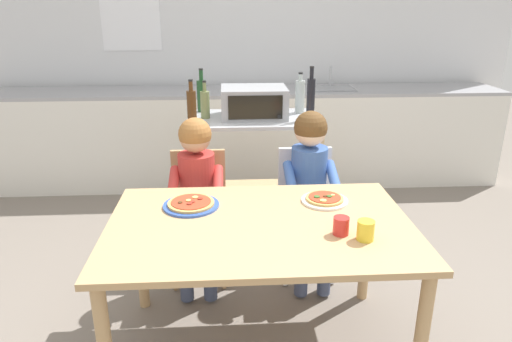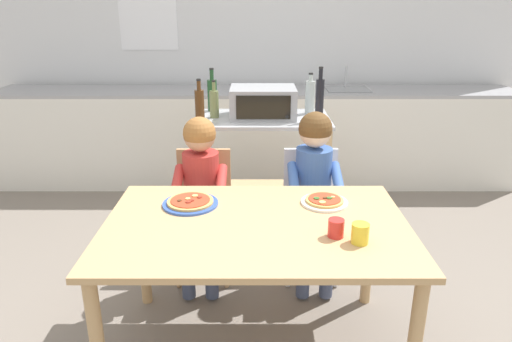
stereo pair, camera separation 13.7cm
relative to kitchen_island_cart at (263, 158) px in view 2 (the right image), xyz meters
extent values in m
plane|color=slate|center=(-0.05, -0.22, -0.60)|extent=(11.14, 11.14, 0.00)
cube|color=silver|center=(-0.05, 1.51, 0.75)|extent=(5.48, 0.12, 2.70)
cube|color=white|center=(-1.10, 1.45, 1.05)|extent=(0.56, 0.01, 0.80)
cube|color=silver|center=(-0.05, 1.10, -0.16)|extent=(4.93, 0.60, 0.89)
cube|color=#9E9EA3|center=(-0.05, 1.10, 0.30)|extent=(4.93, 0.60, 0.03)
cube|color=gray|center=(0.81, 1.10, 0.31)|extent=(0.40, 0.33, 0.02)
cylinder|color=#B7BABF|center=(0.81, 1.22, 0.41)|extent=(0.02, 0.02, 0.20)
cube|color=#B7BABF|center=(0.00, 0.00, 0.30)|extent=(0.96, 0.57, 0.02)
cube|color=tan|center=(0.00, 0.00, -0.28)|extent=(0.88, 0.53, 0.02)
cube|color=tan|center=(-0.44, -0.25, -0.16)|extent=(0.05, 0.05, 0.89)
cube|color=tan|center=(0.44, -0.25, -0.16)|extent=(0.05, 0.05, 0.89)
cube|color=tan|center=(-0.44, 0.25, -0.16)|extent=(0.05, 0.05, 0.89)
cube|color=tan|center=(0.44, 0.25, -0.16)|extent=(0.05, 0.05, 0.89)
cube|color=#999BA0|center=(0.00, 0.02, 0.42)|extent=(0.47, 0.36, 0.21)
cube|color=black|center=(0.00, -0.16, 0.42)|extent=(0.37, 0.01, 0.16)
cylinder|color=black|center=(0.16, -0.16, 0.35)|extent=(0.02, 0.01, 0.02)
cylinder|color=black|center=(0.39, -0.09, 0.45)|extent=(0.06, 0.06, 0.29)
cylinder|color=black|center=(0.39, -0.09, 0.63)|extent=(0.03, 0.03, 0.07)
cylinder|color=black|center=(0.39, -0.09, 0.68)|extent=(0.03, 0.03, 0.01)
cylinder|color=olive|center=(-0.35, 0.00, 0.40)|extent=(0.07, 0.07, 0.19)
cylinder|color=olive|center=(-0.35, 0.00, 0.53)|extent=(0.02, 0.02, 0.06)
cylinder|color=black|center=(-0.35, 0.00, 0.57)|extent=(0.03, 0.03, 0.01)
cylinder|color=#1E4723|center=(-0.38, 0.22, 0.43)|extent=(0.07, 0.07, 0.23)
cylinder|color=#1E4723|center=(-0.38, 0.22, 0.58)|extent=(0.03, 0.03, 0.08)
cylinder|color=black|center=(-0.38, 0.22, 0.62)|extent=(0.03, 0.03, 0.01)
cylinder|color=#4C2D14|center=(-0.43, -0.21, 0.43)|extent=(0.06, 0.06, 0.24)
cylinder|color=#4C2D14|center=(-0.43, -0.21, 0.57)|extent=(0.03, 0.03, 0.06)
cylinder|color=black|center=(-0.43, -0.21, 0.61)|extent=(0.03, 0.03, 0.01)
cylinder|color=#ADB7B2|center=(0.35, 0.13, 0.43)|extent=(0.07, 0.07, 0.24)
cylinder|color=#ADB7B2|center=(0.35, 0.13, 0.57)|extent=(0.03, 0.03, 0.05)
cylinder|color=black|center=(0.35, 0.13, 0.60)|extent=(0.03, 0.03, 0.01)
cube|color=tan|center=(-0.05, -1.33, 0.11)|extent=(1.43, 0.93, 0.03)
cylinder|color=tan|center=(-0.71, -0.93, -0.26)|extent=(0.06, 0.06, 0.69)
cylinder|color=tan|center=(0.60, -0.93, -0.26)|extent=(0.06, 0.06, 0.69)
cube|color=tan|center=(-0.39, -0.64, -0.16)|extent=(0.36, 0.36, 0.04)
cube|color=tan|center=(-0.39, -0.48, 0.03)|extent=(0.34, 0.03, 0.38)
cylinder|color=tan|center=(-0.24, -0.79, -0.38)|extent=(0.03, 0.03, 0.42)
cylinder|color=tan|center=(-0.54, -0.79, -0.38)|extent=(0.03, 0.03, 0.42)
cylinder|color=tan|center=(-0.24, -0.49, -0.38)|extent=(0.03, 0.03, 0.42)
cylinder|color=tan|center=(-0.54, -0.49, -0.38)|extent=(0.03, 0.03, 0.42)
cube|color=silver|center=(0.30, -0.63, -0.16)|extent=(0.36, 0.36, 0.04)
cube|color=silver|center=(0.30, -0.47, 0.03)|extent=(0.34, 0.03, 0.38)
cylinder|color=silver|center=(0.45, -0.78, -0.38)|extent=(0.03, 0.03, 0.42)
cylinder|color=silver|center=(0.15, -0.78, -0.38)|extent=(0.03, 0.03, 0.42)
cylinder|color=silver|center=(0.45, -0.48, -0.38)|extent=(0.03, 0.03, 0.42)
cylinder|color=silver|center=(0.15, -0.48, -0.38)|extent=(0.03, 0.03, 0.42)
cube|color=#424C6B|center=(-0.32, -0.78, -0.12)|extent=(0.10, 0.30, 0.10)
cylinder|color=#424C6B|center=(-0.32, -0.91, -0.36)|extent=(0.08, 0.08, 0.44)
cube|color=#424C6B|center=(-0.46, -0.78, -0.12)|extent=(0.10, 0.30, 0.10)
cylinder|color=#424C6B|center=(-0.46, -0.91, -0.36)|extent=(0.08, 0.08, 0.44)
cylinder|color=#BC332D|center=(-0.26, -0.74, 0.10)|extent=(0.06, 0.26, 0.15)
cylinder|color=#BC332D|center=(-0.52, -0.74, 0.10)|extent=(0.06, 0.26, 0.15)
cylinder|color=#BC332D|center=(-0.39, -0.64, 0.06)|extent=(0.22, 0.22, 0.37)
sphere|color=tan|center=(-0.39, -0.64, 0.35)|extent=(0.19, 0.19, 0.19)
sphere|color=#9E6633|center=(-0.39, -0.64, 0.36)|extent=(0.20, 0.20, 0.20)
cube|color=#424C6B|center=(0.37, -0.77, -0.12)|extent=(0.10, 0.30, 0.10)
cylinder|color=#424C6B|center=(0.37, -0.90, -0.36)|extent=(0.08, 0.08, 0.44)
cube|color=#424C6B|center=(0.23, -0.77, -0.12)|extent=(0.10, 0.30, 0.10)
cylinder|color=#424C6B|center=(0.23, -0.90, -0.36)|extent=(0.08, 0.08, 0.44)
cylinder|color=#3D60A8|center=(0.43, -0.73, 0.11)|extent=(0.06, 0.26, 0.15)
cylinder|color=#3D60A8|center=(0.17, -0.73, 0.11)|extent=(0.06, 0.26, 0.15)
cylinder|color=#3D60A8|center=(0.30, -0.63, 0.07)|extent=(0.22, 0.22, 0.39)
sphere|color=beige|center=(0.30, -0.63, 0.37)|extent=(0.19, 0.19, 0.19)
sphere|color=brown|center=(0.30, -0.63, 0.39)|extent=(0.20, 0.20, 0.20)
cylinder|color=#3356B7|center=(-0.39, -1.13, 0.13)|extent=(0.28, 0.28, 0.01)
cylinder|color=tan|center=(-0.39, -1.13, 0.14)|extent=(0.24, 0.24, 0.01)
cylinder|color=#B23D23|center=(-0.39, -1.13, 0.15)|extent=(0.20, 0.20, 0.00)
cylinder|color=maroon|center=(-0.38, -1.14, 0.15)|extent=(0.02, 0.02, 0.01)
cylinder|color=maroon|center=(-0.34, -1.10, 0.15)|extent=(0.03, 0.03, 0.01)
cylinder|color=#DBC666|center=(-0.37, -1.08, 0.15)|extent=(0.03, 0.03, 0.01)
cylinder|color=#563319|center=(-0.44, -1.14, 0.15)|extent=(0.02, 0.02, 0.01)
cylinder|color=maroon|center=(-0.39, -1.16, 0.15)|extent=(0.03, 0.03, 0.01)
cylinder|color=#DBC666|center=(-0.40, -1.12, 0.15)|extent=(0.03, 0.03, 0.01)
cylinder|color=white|center=(0.30, -1.11, 0.13)|extent=(0.24, 0.24, 0.01)
cylinder|color=tan|center=(0.30, -1.11, 0.14)|extent=(0.19, 0.19, 0.01)
cylinder|color=#B23D23|center=(0.30, -1.11, 0.15)|extent=(0.17, 0.17, 0.00)
cylinder|color=#563319|center=(0.30, -1.11, 0.15)|extent=(0.02, 0.02, 0.01)
cylinder|color=#386628|center=(0.26, -1.11, 0.15)|extent=(0.03, 0.03, 0.01)
cylinder|color=#386628|center=(0.32, -1.11, 0.15)|extent=(0.03, 0.03, 0.01)
cylinder|color=#DBC666|center=(0.28, -1.16, 0.15)|extent=(0.03, 0.03, 0.01)
cylinder|color=#DBC666|center=(0.35, -1.10, 0.15)|extent=(0.02, 0.02, 0.01)
cylinder|color=yellow|center=(0.39, -1.52, 0.17)|extent=(0.08, 0.08, 0.09)
cylinder|color=red|center=(0.30, -1.47, 0.16)|extent=(0.07, 0.07, 0.08)
camera|label=1|loc=(-0.19, -3.30, 1.10)|focal=32.81mm
camera|label=2|loc=(-0.05, -3.31, 1.10)|focal=32.81mm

